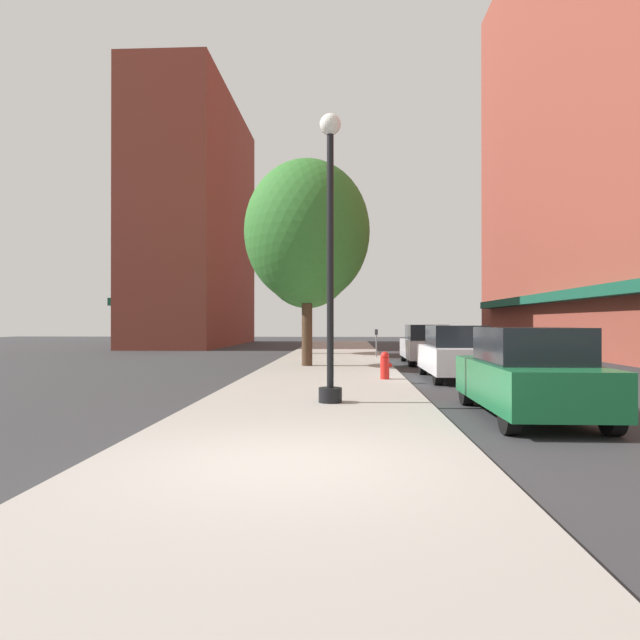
# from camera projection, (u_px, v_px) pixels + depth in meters

# --- Properties ---
(ground_plane) EXTENTS (90.00, 90.00, 0.00)m
(ground_plane) POSITION_uv_depth(u_px,v_px,m) (425.00, 363.00, 24.38)
(ground_plane) COLOR #2D2D30
(sidewalk_slab) EXTENTS (4.80, 50.00, 0.12)m
(sidewalk_slab) POSITION_uv_depth(u_px,v_px,m) (332.00, 360.00, 25.58)
(sidewalk_slab) COLOR gray
(sidewalk_slab) RESTS_ON ground
(building_right_brick) EXTENTS (6.80, 40.00, 27.01)m
(building_right_brick) POSITION_uv_depth(u_px,v_px,m) (639.00, 84.00, 27.90)
(building_right_brick) COLOR brown
(building_right_brick) RESTS_ON ground
(building_far_background) EXTENTS (6.80, 18.00, 18.78)m
(building_far_background) POSITION_uv_depth(u_px,v_px,m) (197.00, 225.00, 44.13)
(building_far_background) COLOR brown
(building_far_background) RESTS_ON ground
(lamppost) EXTENTS (0.48, 0.48, 5.90)m
(lamppost) POSITION_uv_depth(u_px,v_px,m) (330.00, 251.00, 11.60)
(lamppost) COLOR black
(lamppost) RESTS_ON sidewalk_slab
(fire_hydrant) EXTENTS (0.33, 0.26, 0.79)m
(fire_hydrant) POSITION_uv_depth(u_px,v_px,m) (385.00, 365.00, 16.36)
(fire_hydrant) COLOR red
(fire_hydrant) RESTS_ON sidewalk_slab
(parking_meter_near) EXTENTS (0.14, 0.09, 1.31)m
(parking_meter_near) POSITION_uv_depth(u_px,v_px,m) (376.00, 340.00, 26.78)
(parking_meter_near) COLOR slate
(parking_meter_near) RESTS_ON sidewalk_slab
(tree_near) EXTENTS (4.74, 4.74, 7.79)m
(tree_near) POSITION_uv_depth(u_px,v_px,m) (307.00, 232.00, 21.50)
(tree_near) COLOR #422D1E
(tree_near) RESTS_ON sidewalk_slab
(tree_mid) EXTENTS (5.00, 5.00, 8.13)m
(tree_mid) POSITION_uv_depth(u_px,v_px,m) (307.00, 254.00, 29.98)
(tree_mid) COLOR #4C3823
(tree_mid) RESTS_ON sidewalk_slab
(car_green) EXTENTS (1.80, 4.30, 1.66)m
(car_green) POSITION_uv_depth(u_px,v_px,m) (528.00, 374.00, 10.36)
(car_green) COLOR black
(car_green) RESTS_ON ground
(car_white) EXTENTS (1.80, 4.30, 1.66)m
(car_white) POSITION_uv_depth(u_px,v_px,m) (455.00, 353.00, 17.38)
(car_white) COLOR black
(car_white) RESTS_ON ground
(car_silver) EXTENTS (1.80, 4.30, 1.66)m
(car_silver) POSITION_uv_depth(u_px,v_px,m) (426.00, 345.00, 23.95)
(car_silver) COLOR black
(car_silver) RESTS_ON ground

